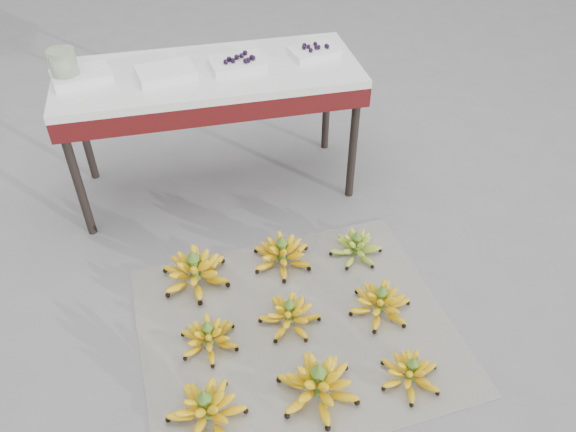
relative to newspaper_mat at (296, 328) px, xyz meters
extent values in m
plane|color=slate|center=(-0.12, 0.07, 0.00)|extent=(60.00, 60.00, 0.00)
cube|color=beige|center=(0.00, 0.00, 0.00)|extent=(1.32, 1.14, 0.01)
ellipsoid|color=#F4D300|center=(-0.40, -0.32, 0.04)|extent=(0.34, 0.34, 0.08)
ellipsoid|color=#F4D300|center=(-0.40, -0.32, 0.08)|extent=(0.24, 0.24, 0.06)
ellipsoid|color=#F4D300|center=(-0.40, -0.32, 0.11)|extent=(0.16, 0.16, 0.05)
cylinder|color=#477021|center=(-0.40, -0.32, 0.08)|extent=(0.05, 0.05, 0.11)
cone|color=#477021|center=(-0.40, -0.32, 0.15)|extent=(0.05, 0.05, 0.04)
ellipsoid|color=#F4D300|center=(0.00, -0.31, 0.05)|extent=(0.38, 0.38, 0.09)
ellipsoid|color=#F4D300|center=(0.00, -0.31, 0.09)|extent=(0.27, 0.27, 0.07)
ellipsoid|color=#F4D300|center=(0.00, -0.31, 0.12)|extent=(0.18, 0.18, 0.06)
cylinder|color=#477021|center=(0.00, -0.31, 0.09)|extent=(0.05, 0.05, 0.12)
cone|color=#477021|center=(0.00, -0.31, 0.17)|extent=(0.06, 0.06, 0.04)
ellipsoid|color=#F4D300|center=(0.35, -0.33, 0.04)|extent=(0.26, 0.26, 0.07)
ellipsoid|color=#F4D300|center=(0.35, -0.33, 0.07)|extent=(0.18, 0.18, 0.05)
ellipsoid|color=#F4D300|center=(0.35, -0.33, 0.10)|extent=(0.12, 0.12, 0.04)
cylinder|color=#477021|center=(0.35, -0.33, 0.07)|extent=(0.04, 0.04, 0.09)
cone|color=#477021|center=(0.35, -0.33, 0.13)|extent=(0.04, 0.04, 0.03)
ellipsoid|color=#F4D300|center=(-0.36, 0.00, 0.04)|extent=(0.30, 0.30, 0.07)
ellipsoid|color=#F4D300|center=(-0.36, 0.00, 0.07)|extent=(0.21, 0.21, 0.05)
ellipsoid|color=#F4D300|center=(-0.36, 0.00, 0.10)|extent=(0.14, 0.14, 0.04)
cylinder|color=#477021|center=(-0.36, 0.00, 0.07)|extent=(0.04, 0.04, 0.10)
cone|color=#477021|center=(-0.36, 0.00, 0.13)|extent=(0.05, 0.05, 0.04)
ellipsoid|color=#F4D300|center=(-0.02, 0.03, 0.04)|extent=(0.30, 0.30, 0.07)
ellipsoid|color=#F4D300|center=(-0.02, 0.03, 0.07)|extent=(0.21, 0.21, 0.05)
ellipsoid|color=#F4D300|center=(-0.02, 0.03, 0.10)|extent=(0.14, 0.14, 0.05)
cylinder|color=#477021|center=(-0.02, 0.03, 0.07)|extent=(0.04, 0.04, 0.10)
cone|color=#477021|center=(-0.02, 0.03, 0.14)|extent=(0.05, 0.05, 0.04)
ellipsoid|color=#F4D300|center=(0.36, 0.01, 0.04)|extent=(0.30, 0.30, 0.08)
ellipsoid|color=#F4D300|center=(0.36, 0.01, 0.07)|extent=(0.21, 0.21, 0.06)
ellipsoid|color=#F4D300|center=(0.36, 0.01, 0.11)|extent=(0.14, 0.14, 0.05)
cylinder|color=#477021|center=(0.36, 0.01, 0.07)|extent=(0.04, 0.04, 0.11)
cone|color=#477021|center=(0.36, 0.01, 0.14)|extent=(0.05, 0.05, 0.04)
ellipsoid|color=#F4D300|center=(-0.37, 0.35, 0.05)|extent=(0.34, 0.34, 0.09)
ellipsoid|color=#F4D300|center=(-0.37, 0.35, 0.09)|extent=(0.24, 0.24, 0.07)
ellipsoid|color=#F4D300|center=(-0.37, 0.35, 0.13)|extent=(0.16, 0.16, 0.06)
cylinder|color=#477021|center=(-0.37, 0.35, 0.09)|extent=(0.05, 0.05, 0.12)
cone|color=#477021|center=(-0.37, 0.35, 0.17)|extent=(0.06, 0.06, 0.05)
ellipsoid|color=#F4D300|center=(0.03, 0.38, 0.04)|extent=(0.35, 0.35, 0.08)
ellipsoid|color=#F4D300|center=(0.03, 0.38, 0.08)|extent=(0.25, 0.25, 0.06)
ellipsoid|color=#F4D300|center=(0.03, 0.38, 0.11)|extent=(0.16, 0.16, 0.05)
cylinder|color=#477021|center=(0.03, 0.38, 0.08)|extent=(0.04, 0.04, 0.11)
cone|color=#477021|center=(0.03, 0.38, 0.15)|extent=(0.05, 0.05, 0.04)
ellipsoid|color=olive|center=(0.37, 0.35, 0.04)|extent=(0.32, 0.32, 0.07)
ellipsoid|color=olive|center=(0.37, 0.35, 0.07)|extent=(0.22, 0.22, 0.05)
ellipsoid|color=olive|center=(0.37, 0.35, 0.10)|extent=(0.15, 0.15, 0.04)
cylinder|color=#477021|center=(0.37, 0.35, 0.07)|extent=(0.04, 0.04, 0.10)
cone|color=#477021|center=(0.37, 0.35, 0.13)|extent=(0.05, 0.05, 0.04)
cylinder|color=black|center=(-0.83, 0.80, 0.32)|extent=(0.04, 0.04, 0.64)
cylinder|color=black|center=(0.48, 0.80, 0.32)|extent=(0.04, 0.04, 0.64)
cylinder|color=black|center=(-0.83, 1.27, 0.32)|extent=(0.04, 0.04, 0.64)
cylinder|color=black|center=(0.48, 1.27, 0.32)|extent=(0.04, 0.04, 0.64)
cube|color=#430D0C|center=(-0.17, 1.04, 0.59)|extent=(1.41, 0.56, 0.09)
cube|color=silver|center=(-0.17, 1.04, 0.65)|extent=(1.41, 0.56, 0.04)
cube|color=silver|center=(-0.74, 1.06, 0.69)|extent=(0.28, 0.23, 0.04)
cube|color=silver|center=(-0.37, 1.00, 0.69)|extent=(0.28, 0.22, 0.04)
cube|color=silver|center=(-0.04, 1.02, 0.69)|extent=(0.26, 0.20, 0.04)
sphere|color=black|center=(0.03, 1.00, 0.72)|extent=(0.02, 0.02, 0.02)
sphere|color=black|center=(-0.10, 0.99, 0.72)|extent=(0.02, 0.02, 0.02)
sphere|color=black|center=(0.01, 1.06, 0.72)|extent=(0.02, 0.02, 0.02)
sphere|color=black|center=(-0.01, 0.98, 0.72)|extent=(0.02, 0.02, 0.02)
sphere|color=black|center=(-0.04, 1.03, 0.72)|extent=(0.02, 0.02, 0.02)
sphere|color=black|center=(-0.01, 1.04, 0.72)|extent=(0.02, 0.02, 0.02)
sphere|color=black|center=(-0.06, 0.99, 0.72)|extent=(0.02, 0.02, 0.02)
sphere|color=black|center=(0.01, 0.98, 0.72)|extent=(0.02, 0.02, 0.02)
sphere|color=black|center=(0.03, 1.01, 0.72)|extent=(0.02, 0.02, 0.02)
sphere|color=black|center=(-0.08, 1.01, 0.72)|extent=(0.02, 0.02, 0.02)
cube|color=silver|center=(0.34, 1.07, 0.69)|extent=(0.25, 0.20, 0.04)
sphere|color=black|center=(0.30, 1.09, 0.72)|extent=(0.02, 0.02, 0.02)
sphere|color=black|center=(0.36, 1.06, 0.72)|extent=(0.02, 0.02, 0.02)
sphere|color=black|center=(0.40, 1.05, 0.72)|extent=(0.02, 0.02, 0.02)
sphere|color=black|center=(0.29, 1.07, 0.72)|extent=(0.02, 0.02, 0.02)
sphere|color=black|center=(0.40, 1.06, 0.72)|extent=(0.02, 0.02, 0.02)
sphere|color=black|center=(0.32, 1.07, 0.72)|extent=(0.02, 0.02, 0.02)
sphere|color=black|center=(0.35, 1.06, 0.72)|extent=(0.02, 0.02, 0.02)
sphere|color=black|center=(0.36, 1.10, 0.72)|extent=(0.02, 0.02, 0.02)
sphere|color=black|center=(0.32, 1.03, 0.72)|extent=(0.02, 0.02, 0.02)
cylinder|color=beige|center=(-0.80, 1.05, 0.75)|extent=(0.13, 0.13, 0.15)
camera|label=1|loc=(-0.36, -1.40, 1.84)|focal=35.00mm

